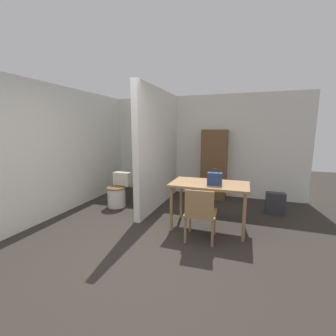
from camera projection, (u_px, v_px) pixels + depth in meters
ground_plane at (133, 263)px, 2.83m from camera, size 16.00×16.00×0.00m
wall_back at (195, 146)px, 5.81m from camera, size 5.33×0.12×2.50m
wall_left at (78, 149)px, 4.91m from camera, size 0.12×4.37×2.50m
partition_wall at (159, 149)px, 4.89m from camera, size 0.12×2.24×2.50m
dining_table at (209, 188)px, 3.73m from camera, size 1.26×0.71×0.79m
wooden_chair at (200, 212)px, 3.33m from camera, size 0.48×0.48×0.82m
toilet at (118, 192)px, 4.93m from camera, size 0.41×0.56×0.71m
handbag at (215, 179)px, 3.58m from camera, size 0.23×0.13×0.27m
wooden_cabinet at (214, 164)px, 5.43m from camera, size 0.59×0.46×1.66m
space_heater at (275, 203)px, 4.47m from camera, size 0.36×0.18×0.43m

